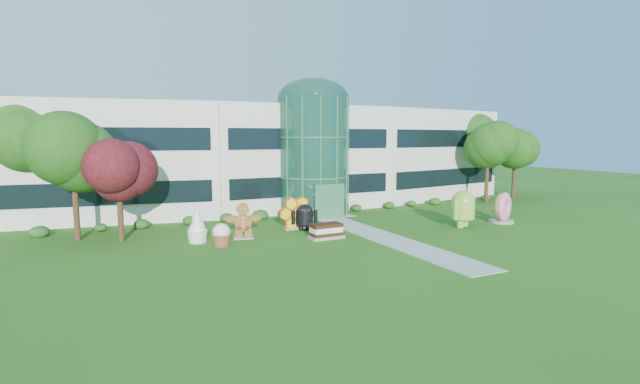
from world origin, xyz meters
name	(u,v)px	position (x,y,z in m)	size (l,w,h in m)	color
ground	(394,241)	(0.00, 0.00, 0.00)	(140.00, 140.00, 0.00)	#215114
building	(287,157)	(0.00, 18.00, 4.65)	(46.00, 15.00, 9.30)	beige
atrium	(313,156)	(0.00, 12.00, 4.90)	(6.00, 6.00, 9.80)	#194738
walkway	(376,235)	(0.00, 2.00, 0.02)	(2.40, 20.00, 0.04)	#9E9E93
tree_red	(119,194)	(-15.50, 7.50, 3.00)	(4.00, 4.00, 6.00)	#3F0C14
trees_backdrop	(308,164)	(0.00, 13.00, 4.20)	(52.00, 8.00, 8.40)	#1F4310
android_green	(463,206)	(7.19, 1.63, 1.55)	(2.74, 1.82, 3.10)	#84BA3B
android_black	(305,215)	(-3.66, 5.63, 1.09)	(1.91, 1.28, 2.17)	black
donut	(502,207)	(11.10, 1.62, 1.19)	(2.28, 1.10, 2.37)	#ED5A90
gingerbread	(243,221)	(-8.34, 4.92, 1.17)	(2.54, 0.98, 2.34)	brown
ice_cream_sandwich	(326,231)	(-3.52, 2.53, 0.50)	(2.23, 1.12, 1.00)	black
honeycomb	(296,214)	(-4.01, 6.29, 1.05)	(2.67, 0.95, 2.10)	yellow
froyo	(197,224)	(-11.24, 5.05, 1.16)	(1.35, 1.35, 2.31)	white
cupcake	(221,235)	(-10.13, 3.44, 0.70)	(1.16, 1.16, 1.39)	white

